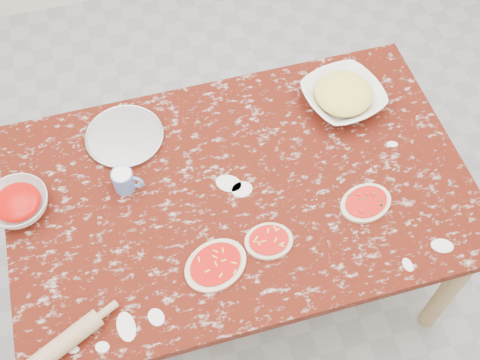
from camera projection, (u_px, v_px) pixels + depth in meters
name	position (u px, v px, depth m)	size (l,w,h in m)	color
ground	(240.00, 275.00, 2.73)	(4.00, 4.00, 0.00)	gray
worktable	(240.00, 200.00, 2.17)	(1.60, 1.00, 0.75)	#3F0F08
pizza_tray	(125.00, 137.00, 2.21)	(0.28, 0.28, 0.01)	#B2B2B7
sauce_bowl	(18.00, 204.00, 2.03)	(0.21, 0.21, 0.07)	white
cheese_bowl	(343.00, 97.00, 2.27)	(0.29, 0.29, 0.07)	white
flour_mug	(124.00, 180.00, 2.06)	(0.11, 0.07, 0.09)	#5A7CC3
pizza_left	(216.00, 265.00, 1.93)	(0.26, 0.24, 0.02)	beige
pizza_mid	(269.00, 241.00, 1.98)	(0.17, 0.14, 0.02)	beige
pizza_right	(366.00, 203.00, 2.06)	(0.22, 0.18, 0.02)	beige
rolling_pin	(58.00, 348.00, 1.77)	(0.06, 0.06, 0.29)	tan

